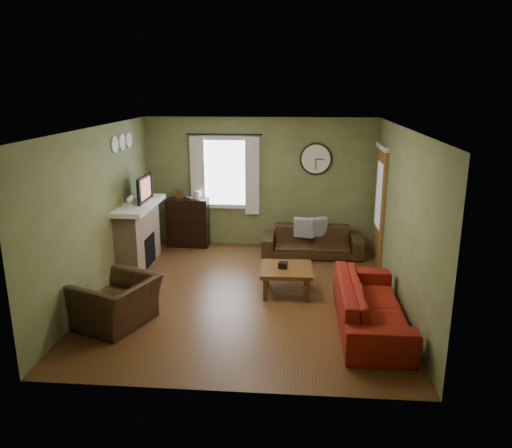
# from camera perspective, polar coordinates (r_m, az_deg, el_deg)

# --- Properties ---
(floor) EXTENTS (4.60, 5.20, 0.00)m
(floor) POSITION_cam_1_polar(r_m,az_deg,el_deg) (7.97, -0.97, -8.05)
(floor) COLOR #543319
(floor) RESTS_ON ground
(ceiling) EXTENTS (4.60, 5.20, 0.00)m
(ceiling) POSITION_cam_1_polar(r_m,az_deg,el_deg) (7.33, -1.06, 10.92)
(ceiling) COLOR white
(ceiling) RESTS_ON ground
(wall_left) EXTENTS (0.00, 5.20, 2.60)m
(wall_left) POSITION_cam_1_polar(r_m,az_deg,el_deg) (8.10, -17.42, 1.33)
(wall_left) COLOR olive
(wall_left) RESTS_ON ground
(wall_right) EXTENTS (0.00, 5.20, 2.60)m
(wall_right) POSITION_cam_1_polar(r_m,az_deg,el_deg) (7.67, 16.35, 0.63)
(wall_right) COLOR olive
(wall_right) RESTS_ON ground
(wall_back) EXTENTS (4.60, 0.00, 2.60)m
(wall_back) POSITION_cam_1_polar(r_m,az_deg,el_deg) (10.07, 0.48, 4.74)
(wall_back) COLOR olive
(wall_back) RESTS_ON ground
(wall_front) EXTENTS (4.60, 0.00, 2.60)m
(wall_front) POSITION_cam_1_polar(r_m,az_deg,el_deg) (5.09, -3.96, -6.31)
(wall_front) COLOR olive
(wall_front) RESTS_ON ground
(fireplace) EXTENTS (0.40, 1.40, 1.10)m
(fireplace) POSITION_cam_1_polar(r_m,az_deg,el_deg) (9.27, -13.29, -1.43)
(fireplace) COLOR tan
(fireplace) RESTS_ON floor
(firebox) EXTENTS (0.04, 0.60, 0.55)m
(firebox) POSITION_cam_1_polar(r_m,az_deg,el_deg) (9.29, -12.08, -2.94)
(firebox) COLOR black
(firebox) RESTS_ON fireplace
(mantel) EXTENTS (0.58, 1.60, 0.08)m
(mantel) POSITION_cam_1_polar(r_m,az_deg,el_deg) (9.11, -13.34, 2.11)
(mantel) COLOR white
(mantel) RESTS_ON fireplace
(tv) EXTENTS (0.08, 0.60, 0.35)m
(tv) POSITION_cam_1_polar(r_m,az_deg,el_deg) (9.19, -13.02, 3.63)
(tv) COLOR black
(tv) RESTS_ON mantel
(tv_screen) EXTENTS (0.02, 0.62, 0.36)m
(tv_screen) POSITION_cam_1_polar(r_m,az_deg,el_deg) (9.16, -12.57, 3.97)
(tv_screen) COLOR #994C3F
(tv_screen) RESTS_ON mantel
(medallion_left) EXTENTS (0.28, 0.28, 0.03)m
(medallion_left) POSITION_cam_1_polar(r_m,az_deg,el_deg) (8.66, -15.85, 8.74)
(medallion_left) COLOR white
(medallion_left) RESTS_ON wall_left
(medallion_mid) EXTENTS (0.28, 0.28, 0.03)m
(medallion_mid) POSITION_cam_1_polar(r_m,az_deg,el_deg) (8.99, -15.08, 9.02)
(medallion_mid) COLOR white
(medallion_mid) RESTS_ON wall_left
(medallion_right) EXTENTS (0.28, 0.28, 0.03)m
(medallion_right) POSITION_cam_1_polar(r_m,az_deg,el_deg) (9.32, -14.36, 9.28)
(medallion_right) COLOR white
(medallion_right) RESTS_ON wall_left
(window_pane) EXTENTS (1.00, 0.02, 1.30)m
(window_pane) POSITION_cam_1_polar(r_m,az_deg,el_deg) (10.09, -3.52, 5.88)
(window_pane) COLOR silver
(window_pane) RESTS_ON wall_back
(curtain_rod) EXTENTS (0.03, 0.03, 1.50)m
(curtain_rod) POSITION_cam_1_polar(r_m,az_deg,el_deg) (9.89, -3.68, 10.18)
(curtain_rod) COLOR black
(curtain_rod) RESTS_ON wall_back
(curtain_left) EXTENTS (0.28, 0.04, 1.55)m
(curtain_left) POSITION_cam_1_polar(r_m,az_deg,el_deg) (10.10, -6.70, 5.52)
(curtain_left) COLOR silver
(curtain_left) RESTS_ON wall_back
(curtain_right) EXTENTS (0.28, 0.04, 1.55)m
(curtain_right) POSITION_cam_1_polar(r_m,az_deg,el_deg) (9.94, -0.44, 5.47)
(curtain_right) COLOR silver
(curtain_right) RESTS_ON wall_back
(wall_clock) EXTENTS (0.64, 0.06, 0.64)m
(wall_clock) POSITION_cam_1_polar(r_m,az_deg,el_deg) (9.92, 6.86, 7.39)
(wall_clock) COLOR white
(wall_clock) RESTS_ON wall_back
(door) EXTENTS (0.05, 0.90, 2.10)m
(door) POSITION_cam_1_polar(r_m,az_deg,el_deg) (9.49, 13.93, 2.05)
(door) COLOR brown
(door) RESTS_ON floor
(bookshelf) EXTENTS (0.83, 0.35, 0.99)m
(bookshelf) POSITION_cam_1_polar(r_m,az_deg,el_deg) (10.25, -7.77, 0.17)
(bookshelf) COLOR black
(bookshelf) RESTS_ON floor
(book) EXTENTS (0.29, 0.29, 0.02)m
(book) POSITION_cam_1_polar(r_m,az_deg,el_deg) (10.16, -7.72, 2.74)
(book) COLOR #583517
(book) RESTS_ON bookshelf
(sofa_brown) EXTENTS (1.92, 0.75, 0.56)m
(sofa_brown) POSITION_cam_1_polar(r_m,az_deg,el_deg) (9.71, 6.43, -1.98)
(sofa_brown) COLOR black
(sofa_brown) RESTS_ON floor
(pillow_left) EXTENTS (0.39, 0.25, 0.37)m
(pillow_left) POSITION_cam_1_polar(r_m,az_deg,el_deg) (9.72, 7.01, -0.33)
(pillow_left) COLOR #89949F
(pillow_left) RESTS_ON sofa_brown
(pillow_right) EXTENTS (0.39, 0.20, 0.38)m
(pillow_right) POSITION_cam_1_polar(r_m,az_deg,el_deg) (9.64, 5.49, -0.41)
(pillow_right) COLOR #89949F
(pillow_right) RESTS_ON sofa_brown
(sofa_red) EXTENTS (0.86, 2.21, 0.65)m
(sofa_red) POSITION_cam_1_polar(r_m,az_deg,el_deg) (7.03, 12.99, -8.97)
(sofa_red) COLOR maroon
(sofa_red) RESTS_ON floor
(armchair) EXTENTS (1.21, 1.28, 0.66)m
(armchair) POSITION_cam_1_polar(r_m,az_deg,el_deg) (7.16, -15.56, -8.59)
(armchair) COLOR black
(armchair) RESTS_ON floor
(coffee_table) EXTENTS (0.82, 0.82, 0.43)m
(coffee_table) POSITION_cam_1_polar(r_m,az_deg,el_deg) (7.96, 3.49, -6.44)
(coffee_table) COLOR #583517
(coffee_table) RESTS_ON floor
(tissue_box) EXTENTS (0.15, 0.15, 0.10)m
(tissue_box) POSITION_cam_1_polar(r_m,az_deg,el_deg) (7.87, 3.09, -5.24)
(tissue_box) COLOR black
(tissue_box) RESTS_ON coffee_table
(wine_glass_a) EXTENTS (0.07, 0.07, 0.21)m
(wine_glass_a) POSITION_cam_1_polar(r_m,az_deg,el_deg) (8.58, -14.35, 2.22)
(wine_glass_a) COLOR white
(wine_glass_a) RESTS_ON mantel
(wine_glass_b) EXTENTS (0.08, 0.08, 0.22)m
(wine_glass_b) POSITION_cam_1_polar(r_m,az_deg,el_deg) (8.70, -14.08, 2.45)
(wine_glass_b) COLOR white
(wine_glass_b) RESTS_ON mantel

